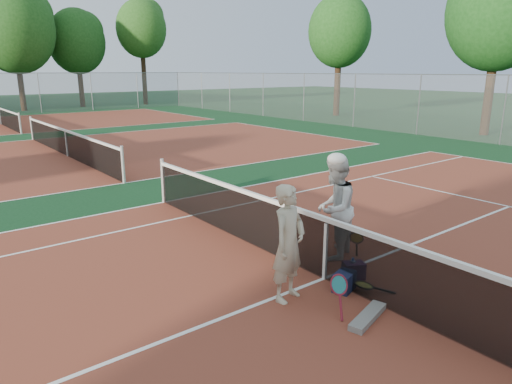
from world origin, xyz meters
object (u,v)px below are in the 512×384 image
water_bottle (352,269)px  player_a (289,243)px  racket_black_held (356,246)px  sports_bag_navy (344,282)px  player_b (335,208)px  sports_bag_purple (354,270)px  racket_red (338,294)px  racket_spare (364,287)px  net_main (325,249)px

water_bottle → player_a: bearing=174.0°
racket_black_held → sports_bag_navy: 1.18m
player_b → sports_bag_purple: 1.17m
water_bottle → racket_red: bearing=-149.1°
racket_red → racket_spare: 0.81m
player_b → racket_black_held: 0.75m
player_b → racket_red: player_b is taller
player_a → racket_spare: 1.41m
player_a → racket_spare: (1.04, -0.53, -0.78)m
racket_spare → sports_bag_navy: (-0.22, 0.20, 0.08)m
racket_black_held → sports_bag_purple: bearing=5.0°
racket_spare → player_b: bearing=-65.1°
racket_spare → sports_bag_purple: sports_bag_purple is taller
sports_bag_navy → water_bottle: bearing=26.0°
net_main → water_bottle: bearing=-34.2°
player_a → racket_spare: bearing=-43.0°
player_b → racket_spare: (-0.59, -1.18, -0.83)m
player_a → racket_red: bearing=-84.7°
net_main → racket_spare: bearing=-76.0°
racket_black_held → sports_bag_purple: size_ratio=1.66×
player_b → water_bottle: player_b is taller
player_b → sports_bag_navy: size_ratio=4.99×
racket_red → sports_bag_purple: 1.14m
net_main → sports_bag_navy: (-0.06, -0.46, -0.37)m
player_a → water_bottle: (1.25, -0.13, -0.70)m
water_bottle → racket_spare: bearing=-116.8°
sports_bag_navy → water_bottle: water_bottle is taller
player_b → player_a: bearing=-3.8°
sports_bag_purple → water_bottle: bearing=120.6°
player_b → racket_black_held: size_ratio=3.32×
racket_red → sports_bag_purple: bearing=-25.8°
player_a → sports_bag_purple: 1.45m
racket_red → water_bottle: (0.97, 0.58, -0.11)m
racket_black_held → racket_spare: racket_black_held is taller
sports_bag_navy → sports_bag_purple: (0.43, 0.19, -0.01)m
player_a → racket_red: player_a is taller
racket_spare → sports_bag_navy: 0.30m
net_main → player_a: player_a is taller
racket_spare → sports_bag_navy: size_ratio=1.66×
racket_red → racket_black_held: racket_black_held is taller
sports_bag_navy → racket_red: bearing=-145.7°
racket_black_held → water_bottle: bearing=3.2°
net_main → racket_red: (-0.61, -0.83, -0.25)m
net_main → water_bottle: net_main is taller
player_b → sports_bag_navy: (-0.81, -0.98, -0.75)m
net_main → sports_bag_navy: size_ratio=30.52×
racket_black_held → player_b: bearing=-96.5°
player_a → racket_black_held: 1.93m
racket_black_held → net_main: bearing=-22.9°
sports_bag_purple → water_bottle: (-0.01, 0.02, 0.02)m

